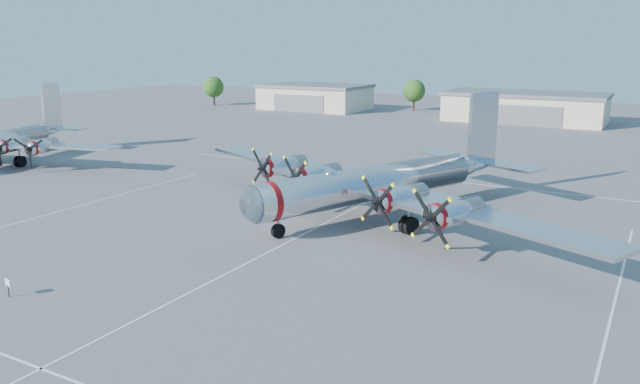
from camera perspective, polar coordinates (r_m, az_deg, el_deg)
The scene contains 9 objects.
ground at distance 46.98m, azimuth -2.29°, elevation -4.28°, with size 260.00×260.00×0.00m, color #555557.
parking_lines at distance 45.57m, azimuth -3.44°, elevation -4.86°, with size 60.00×50.08×0.01m.
hangar_west at distance 138.69m, azimuth -0.47°, elevation 8.71°, with size 22.60×14.60×5.40m.
hangar_center at distance 122.88m, azimuth 18.25°, elevation 7.41°, with size 28.60×14.60×5.40m.
tree_far_west at distance 149.38m, azimuth -9.72°, elevation 9.44°, with size 4.80×4.80×6.64m.
tree_west at distance 137.32m, azimuth 8.59°, elevation 9.14°, with size 4.80×4.80×6.64m.
main_bomber_b29 at distance 53.40m, azimuth 5.56°, elevation -2.14°, with size 44.51×30.45×9.84m, color silver, non-canonical shape.
bomber_west at distance 85.72m, azimuth -27.10°, elevation 2.39°, with size 34.24×24.24×9.04m, color silver, non-canonical shape.
info_placard at distance 40.51m, azimuth -26.65°, elevation -7.57°, with size 0.58×0.16×1.11m.
Camera 1 is at (23.46, -38.09, 14.36)m, focal length 35.00 mm.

